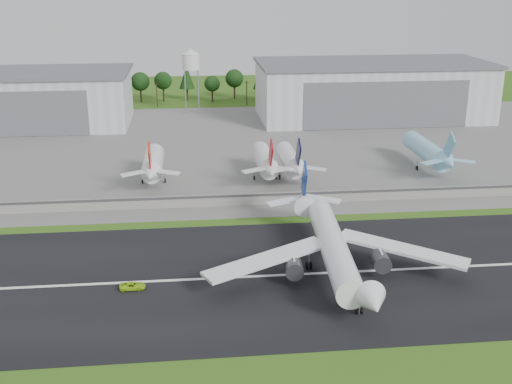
{
  "coord_description": "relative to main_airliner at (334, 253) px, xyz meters",
  "views": [
    {
      "loc": [
        -7.06,
        -113.85,
        61.69
      ],
      "look_at": [
        9.45,
        40.0,
        9.0
      ],
      "focal_mm": 45.0,
      "sensor_mm": 36.0,
      "label": 1
    }
  ],
  "objects": [
    {
      "name": "parked_jet_red_a",
      "position": [
        -41.4,
        67.02,
        1.47
      ],
      "size": [
        7.36,
        31.29,
        16.89
      ],
      "color": "white",
      "rests_on": "ground"
    },
    {
      "name": "runway_centerline",
      "position": [
        -22.94,
        0.44,
        -4.78
      ],
      "size": [
        220.0,
        1.0,
        0.02
      ],
      "primitive_type": "cube",
      "color": "white",
      "rests_on": "runway"
    },
    {
      "name": "water_tower",
      "position": [
        -27.94,
        175.44,
        19.66
      ],
      "size": [
        8.4,
        8.4,
        29.4
      ],
      "color": "#99999E",
      "rests_on": "ground"
    },
    {
      "name": "blast_fence",
      "position": [
        -22.94,
        45.42,
        -3.09
      ],
      "size": [
        240.0,
        0.61,
        3.5
      ],
      "color": "gray",
      "rests_on": "ground"
    },
    {
      "name": "parked_jet_red_b",
      "position": [
        -6.48,
        67.01,
        1.35
      ],
      "size": [
        7.36,
        31.29,
        16.75
      ],
      "color": "silver",
      "rests_on": "ground"
    },
    {
      "name": "utility_poles",
      "position": [
        -22.94,
        190.44,
        -4.89
      ],
      "size": [
        230.0,
        3.0,
        12.0
      ],
      "primitive_type": null,
      "color": "black",
      "rests_on": "ground"
    },
    {
      "name": "hangar_east",
      "position": [
        52.06,
        155.35,
        7.73
      ],
      "size": [
        102.0,
        47.0,
        25.2
      ],
      "color": "silver",
      "rests_on": "ground"
    },
    {
      "name": "hangar_west",
      "position": [
        -102.94,
        155.35,
        6.74
      ],
      "size": [
        97.0,
        44.0,
        23.2
      ],
      "color": "silver",
      "rests_on": "ground"
    },
    {
      "name": "treeline",
      "position": [
        -22.94,
        205.44,
        -4.89
      ],
      "size": [
        320.0,
        16.0,
        22.0
      ],
      "primitive_type": null,
      "color": "black",
      "rests_on": "ground"
    },
    {
      "name": "ground",
      "position": [
        -22.94,
        -9.56,
        -4.89
      ],
      "size": [
        600.0,
        600.0,
        0.0
      ],
      "primitive_type": "plane",
      "color": "#2D5614",
      "rests_on": "ground"
    },
    {
      "name": "runway",
      "position": [
        -22.94,
        0.44,
        -4.84
      ],
      "size": [
        320.0,
        60.0,
        0.1
      ],
      "primitive_type": "cube",
      "color": "black",
      "rests_on": "ground"
    },
    {
      "name": "parked_jet_navy",
      "position": [
        1.62,
        67.0,
        1.28
      ],
      "size": [
        7.36,
        31.29,
        16.68
      ],
      "color": "white",
      "rests_on": "ground"
    },
    {
      "name": "apron",
      "position": [
        -22.94,
        110.44,
        -4.84
      ],
      "size": [
        320.0,
        150.0,
        0.1
      ],
      "primitive_type": "cube",
      "color": "slate",
      "rests_on": "ground"
    },
    {
      "name": "parked_jet_skyblue",
      "position": [
        48.32,
        72.04,
        1.51
      ],
      "size": [
        7.36,
        37.29,
        16.98
      ],
      "color": "#8BD0F0",
      "rests_on": "ground"
    },
    {
      "name": "main_airliner",
      "position": [
        0.0,
        0.0,
        0.0
      ],
      "size": [
        57.15,
        59.25,
        18.17
      ],
      "rotation": [
        0.0,
        0.0,
        3.07
      ],
      "color": "white",
      "rests_on": "runway"
    },
    {
      "name": "ground_vehicle",
      "position": [
        -42.67,
        -2.69,
        -4.06
      ],
      "size": [
        5.39,
        2.62,
        1.48
      ],
      "primitive_type": "imported",
      "rotation": [
        0.0,
        0.0,
        1.6
      ],
      "color": "#9FD919",
      "rests_on": "runway"
    }
  ]
}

